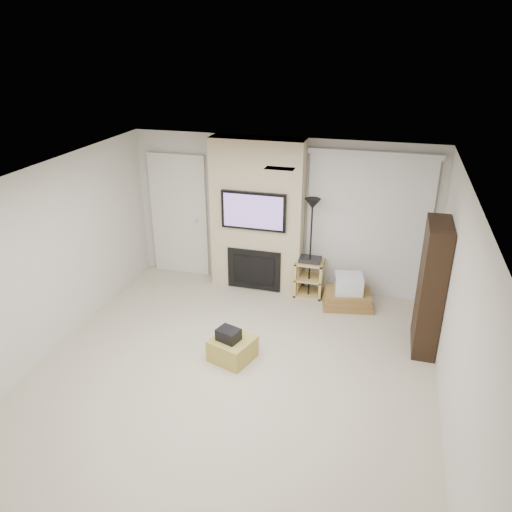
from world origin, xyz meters
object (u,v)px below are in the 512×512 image
(floor_lamp, at_px, (312,221))
(box_stack, at_px, (348,294))
(ottoman, at_px, (233,349))
(bookshelf, at_px, (431,288))
(av_stand, at_px, (309,275))

(floor_lamp, xyz_separation_m, box_stack, (0.65, -0.13, -1.11))
(ottoman, bearing_deg, box_stack, 54.61)
(ottoman, xyz_separation_m, box_stack, (1.31, 1.85, 0.05))
(box_stack, bearing_deg, bookshelf, -37.48)
(ottoman, distance_m, bookshelf, 2.73)
(box_stack, bearing_deg, floor_lamp, 168.36)
(box_stack, bearing_deg, ottoman, -125.39)
(floor_lamp, distance_m, bookshelf, 2.07)
(ottoman, relative_size, box_stack, 0.58)
(floor_lamp, xyz_separation_m, bookshelf, (1.77, -0.99, -0.41))
(ottoman, bearing_deg, av_stand, 72.03)
(ottoman, xyz_separation_m, av_stand, (0.66, 2.04, 0.20))
(floor_lamp, bearing_deg, bookshelf, -29.32)
(ottoman, relative_size, bookshelf, 0.28)
(floor_lamp, relative_size, av_stand, 2.52)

